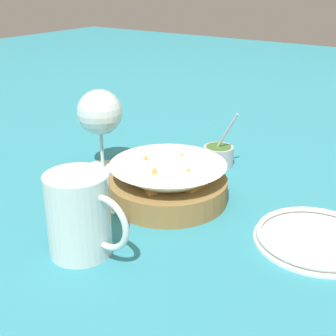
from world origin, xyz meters
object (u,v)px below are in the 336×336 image
sauce_cup (218,155)px  food_basket (168,183)px  beer_mug (80,218)px  side_plate (316,238)px  wine_glass (100,114)px

sauce_cup → food_basket: bearing=-88.1°
food_basket → sauce_cup: (-0.01, 0.19, -0.01)m
sauce_cup → beer_mug: bearing=-90.0°
food_basket → side_plate: bearing=2.5°
beer_mug → side_plate: beer_mug is taller
food_basket → sauce_cup: bearing=91.9°
wine_glass → food_basket: bearing=-13.2°
food_basket → side_plate: 0.26m
sauce_cup → side_plate: (0.26, -0.18, -0.02)m
wine_glass → beer_mug: 0.32m
sauce_cup → wine_glass: bearing=-142.5°
wine_glass → beer_mug: size_ratio=1.20×
sauce_cup → side_plate: 0.32m
side_plate → food_basket: bearing=-177.5°
food_basket → side_plate: size_ratio=1.13×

